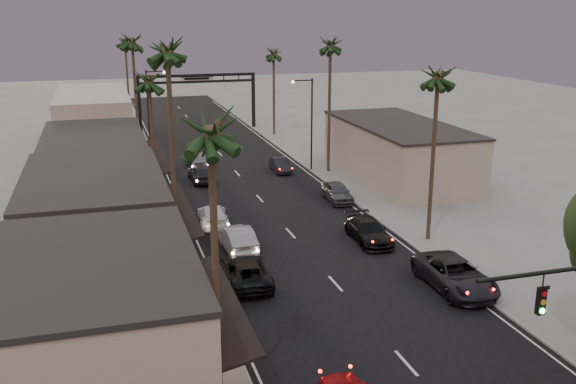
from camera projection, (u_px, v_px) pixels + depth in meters
ground at (251, 189)px, 56.26m from camera, size 200.00×200.00×0.00m
road at (239, 176)px, 60.87m from camera, size 14.00×120.00×0.02m
sidewalk_left at (133, 165)px, 64.73m from camera, size 5.00×92.00×0.12m
sidewalk_right at (311, 154)px, 69.90m from camera, size 5.00×92.00×0.12m
storefront_near at (98, 326)px, 26.14m from camera, size 8.00×12.00×5.50m
storefront_mid at (96, 222)px, 39.05m from camera, size 8.00×14.00×5.50m
storefront_far at (95, 166)px, 53.88m from camera, size 8.00×16.00×5.00m
storefront_dist at (94, 118)px, 74.96m from camera, size 8.00×20.00×6.00m
building_right at (398, 152)px, 59.38m from camera, size 8.00×18.00×5.00m
arch at (197, 88)px, 82.42m from camera, size 15.20×0.40×7.27m
streetlight_right at (309, 117)px, 61.29m from camera, size 2.13×0.30×9.00m
streetlight_left at (150, 104)px, 69.52m from camera, size 2.13×0.30×9.00m
palm_la at (210, 122)px, 22.19m from camera, size 3.20×3.20×13.20m
palm_lb at (167, 45)px, 33.65m from camera, size 3.20×3.20×15.20m
palm_lc at (148, 76)px, 47.36m from camera, size 3.20×3.20×12.20m
palm_ld at (132, 38)px, 64.36m from camera, size 3.20×3.20×14.20m
palm_ra at (438, 71)px, 40.70m from camera, size 3.20×3.20×13.20m
palm_rb at (330, 41)px, 58.89m from camera, size 3.20×3.20×14.20m
palm_rc at (274, 50)px, 77.87m from camera, size 3.20×3.20×12.20m
palm_far at (125, 39)px, 85.92m from camera, size 3.20×3.20×13.20m
oncoming_pickup at (246, 272)px, 36.66m from camera, size 2.76×5.51×1.50m
oncoming_silver at (237, 238)px, 41.90m from camera, size 1.89×5.01×1.63m
oncoming_white at (213, 215)px, 46.83m from camera, size 2.48×5.17×1.45m
oncoming_dgrey at (201, 173)px, 58.59m from camera, size 2.08×4.93×1.67m
oncoming_grey_far at (197, 160)px, 63.79m from camera, size 1.88×4.74×1.53m
curbside_near at (455, 275)px, 36.01m from camera, size 2.89×6.16×1.71m
curbside_black at (369, 231)px, 43.40m from camera, size 2.35×5.32×1.52m
curbside_grey at (337, 192)px, 52.65m from camera, size 2.10×4.63×1.54m
curbside_far at (280, 165)px, 62.30m from camera, size 1.52×4.08×1.33m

